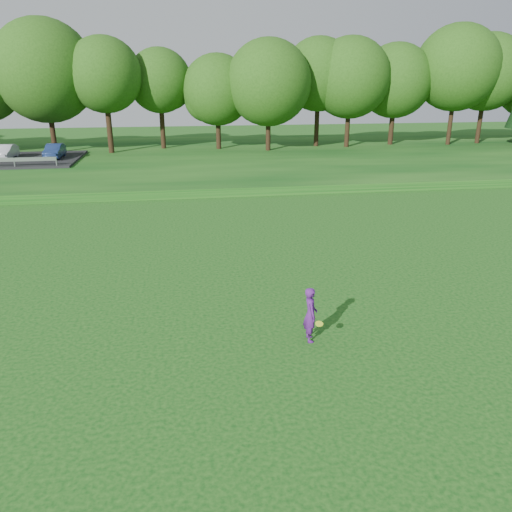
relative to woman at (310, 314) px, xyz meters
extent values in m
plane|color=#0B3D10|center=(-0.18, 0.04, -0.84)|extent=(140.00, 140.00, 0.00)
cube|color=#0B3D10|center=(-0.18, 34.04, -0.54)|extent=(130.00, 30.00, 0.60)
cube|color=gray|center=(-0.18, 20.04, -0.82)|extent=(130.00, 1.60, 0.04)
imported|color=#ABAEB3|center=(-18.18, 33.04, 0.54)|extent=(1.27, 3.64, 1.20)
imported|color=navy|center=(-14.18, 33.04, 0.54)|extent=(1.27, 3.64, 1.20)
imported|color=#4E186D|center=(0.00, 0.00, 0.00)|extent=(0.43, 0.63, 1.68)
cylinder|color=#BAD621|center=(0.14, -0.46, -0.08)|extent=(0.23, 0.23, 0.08)
camera|label=1|loc=(-3.60, -12.80, 6.57)|focal=35.00mm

